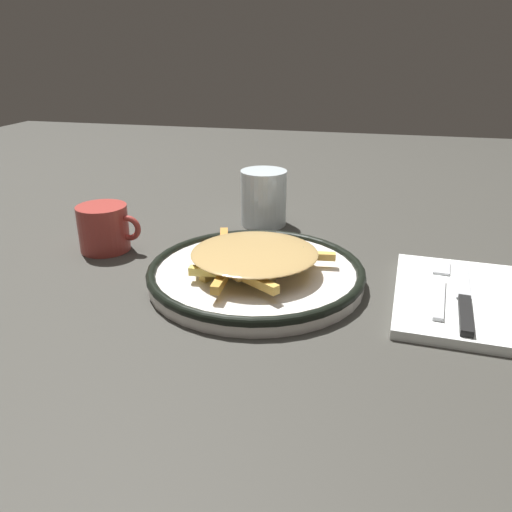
{
  "coord_description": "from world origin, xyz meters",
  "views": [
    {
      "loc": [
        0.15,
        -0.61,
        0.3
      ],
      "look_at": [
        0.0,
        0.0,
        0.04
      ],
      "focal_mm": 35.6,
      "sensor_mm": 36.0,
      "label": 1
    }
  ],
  "objects_px": {
    "plate": "(256,273)",
    "napkin": "(462,299)",
    "knife": "(464,300)",
    "fries_heap": "(253,255)",
    "water_glass": "(264,198)",
    "coffee_mug": "(104,228)",
    "fork": "(440,287)"
  },
  "relations": [
    {
      "from": "water_glass",
      "to": "plate",
      "type": "bearing_deg",
      "value": -79.73
    },
    {
      "from": "fries_heap",
      "to": "coffee_mug",
      "type": "relative_size",
      "value": 2.08
    },
    {
      "from": "knife",
      "to": "water_glass",
      "type": "bearing_deg",
      "value": 139.83
    },
    {
      "from": "plate",
      "to": "water_glass",
      "type": "relative_size",
      "value": 3.02
    },
    {
      "from": "water_glass",
      "to": "coffee_mug",
      "type": "height_order",
      "value": "water_glass"
    },
    {
      "from": "fries_heap",
      "to": "fork",
      "type": "relative_size",
      "value": 1.2
    },
    {
      "from": "plate",
      "to": "napkin",
      "type": "xyz_separation_m",
      "value": [
        0.27,
        -0.0,
        -0.01
      ]
    },
    {
      "from": "napkin",
      "to": "fork",
      "type": "height_order",
      "value": "fork"
    },
    {
      "from": "napkin",
      "to": "fork",
      "type": "xyz_separation_m",
      "value": [
        -0.03,
        0.01,
        0.01
      ]
    },
    {
      "from": "plate",
      "to": "knife",
      "type": "distance_m",
      "value": 0.26
    },
    {
      "from": "fries_heap",
      "to": "water_glass",
      "type": "relative_size",
      "value": 2.17
    },
    {
      "from": "knife",
      "to": "water_glass",
      "type": "height_order",
      "value": "water_glass"
    },
    {
      "from": "knife",
      "to": "fries_heap",
      "type": "bearing_deg",
      "value": 176.52
    },
    {
      "from": "plate",
      "to": "coffee_mug",
      "type": "xyz_separation_m",
      "value": [
        -0.26,
        0.06,
        0.02
      ]
    },
    {
      "from": "fries_heap",
      "to": "knife",
      "type": "height_order",
      "value": "fries_heap"
    },
    {
      "from": "knife",
      "to": "coffee_mug",
      "type": "bearing_deg",
      "value": 171.2
    },
    {
      "from": "fries_heap",
      "to": "knife",
      "type": "distance_m",
      "value": 0.27
    },
    {
      "from": "plate",
      "to": "napkin",
      "type": "bearing_deg",
      "value": -0.3
    },
    {
      "from": "fork",
      "to": "plate",
      "type": "bearing_deg",
      "value": -177.43
    },
    {
      "from": "plate",
      "to": "coffee_mug",
      "type": "relative_size",
      "value": 2.9
    },
    {
      "from": "fork",
      "to": "water_glass",
      "type": "relative_size",
      "value": 1.81
    },
    {
      "from": "water_glass",
      "to": "fries_heap",
      "type": "bearing_deg",
      "value": -80.59
    },
    {
      "from": "fries_heap",
      "to": "knife",
      "type": "xyz_separation_m",
      "value": [
        0.27,
        -0.02,
        -0.03
      ]
    },
    {
      "from": "fork",
      "to": "coffee_mug",
      "type": "height_order",
      "value": "coffee_mug"
    },
    {
      "from": "plate",
      "to": "fries_heap",
      "type": "relative_size",
      "value": 1.39
    },
    {
      "from": "napkin",
      "to": "coffee_mug",
      "type": "bearing_deg",
      "value": 173.25
    },
    {
      "from": "fries_heap",
      "to": "napkin",
      "type": "relative_size",
      "value": 0.93
    },
    {
      "from": "fries_heap",
      "to": "fork",
      "type": "distance_m",
      "value": 0.24
    },
    {
      "from": "coffee_mug",
      "to": "water_glass",
      "type": "bearing_deg",
      "value": 39.85
    },
    {
      "from": "plate",
      "to": "coffee_mug",
      "type": "height_order",
      "value": "coffee_mug"
    },
    {
      "from": "fork",
      "to": "water_glass",
      "type": "height_order",
      "value": "water_glass"
    },
    {
      "from": "coffee_mug",
      "to": "knife",
      "type": "bearing_deg",
      "value": -8.8
    }
  ]
}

